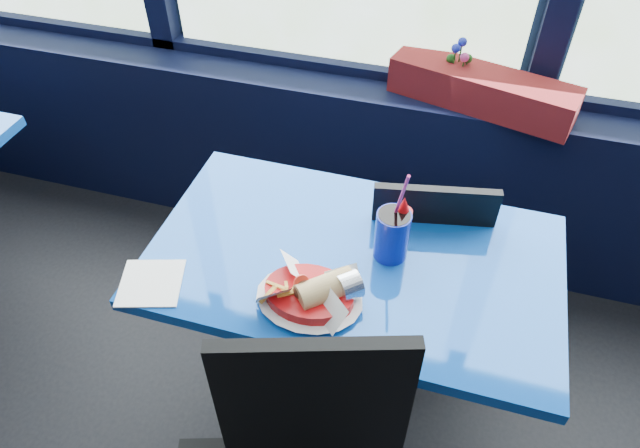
% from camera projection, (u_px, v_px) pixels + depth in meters
% --- Properties ---
extents(window_sill, '(5.00, 0.26, 0.80)m').
position_uv_depth(window_sill, '(332.00, 158.00, 2.58)').
color(window_sill, black).
rests_on(window_sill, ground).
extents(near_table, '(1.20, 0.70, 0.75)m').
position_uv_depth(near_table, '(351.00, 295.00, 1.80)').
color(near_table, black).
rests_on(near_table, ground).
extents(chair_near_back, '(0.47, 0.47, 0.88)m').
position_uv_depth(chair_near_back, '(434.00, 251.00, 2.02)').
color(chair_near_back, black).
rests_on(chair_near_back, ground).
extents(planter_box, '(0.71, 0.34, 0.14)m').
position_uv_depth(planter_box, '(482.00, 89.00, 2.11)').
color(planter_box, maroon).
rests_on(planter_box, window_sill).
extents(flower_vase, '(0.12, 0.13, 0.23)m').
position_uv_depth(flower_vase, '(455.00, 80.00, 2.16)').
color(flower_vase, silver).
rests_on(flower_vase, window_sill).
extents(food_basket, '(0.31, 0.31, 0.10)m').
position_uv_depth(food_basket, '(311.00, 293.00, 1.53)').
color(food_basket, '#B00B0D').
rests_on(food_basket, near_table).
extents(ketchup_bottle, '(0.05, 0.05, 0.21)m').
position_uv_depth(ketchup_bottle, '(401.00, 227.00, 1.63)').
color(ketchup_bottle, '#B00B0D').
rests_on(ketchup_bottle, near_table).
extents(soda_cup, '(0.10, 0.10, 0.33)m').
position_uv_depth(soda_cup, '(392.00, 234.00, 1.62)').
color(soda_cup, '#0D1990').
rests_on(soda_cup, near_table).
extents(napkin, '(0.21, 0.21, 0.00)m').
position_uv_depth(napkin, '(151.00, 283.00, 1.60)').
color(napkin, white).
rests_on(napkin, near_table).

